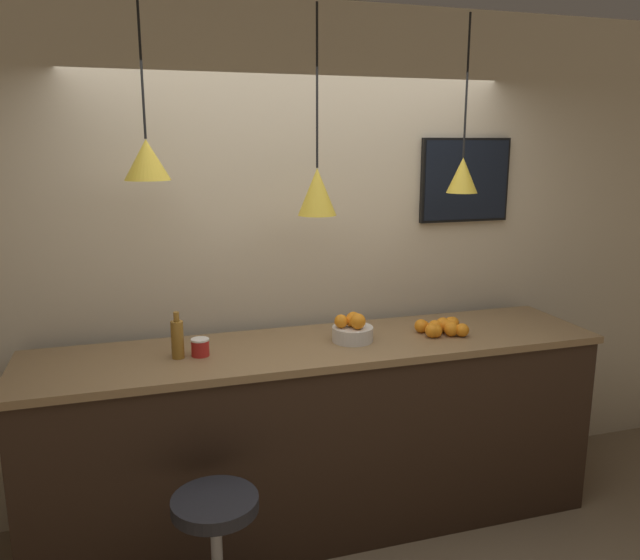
% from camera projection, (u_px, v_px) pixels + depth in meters
% --- Properties ---
extents(back_wall, '(8.00, 0.06, 2.90)m').
position_uv_depth(back_wall, '(297.00, 260.00, 3.70)').
color(back_wall, beige).
rests_on(back_wall, ground_plane).
extents(service_counter, '(3.10, 0.70, 1.07)m').
position_uv_depth(service_counter, '(320.00, 435.00, 3.47)').
color(service_counter, black).
rests_on(service_counter, ground_plane).
extents(bar_stool, '(0.43, 0.43, 0.64)m').
position_uv_depth(bar_stool, '(217.00, 542.00, 2.71)').
color(bar_stool, '#B7B7BC').
rests_on(bar_stool, ground_plane).
extents(fruit_bowl, '(0.22, 0.22, 0.17)m').
position_uv_depth(fruit_bowl, '(352.00, 330.00, 3.38)').
color(fruit_bowl, beige).
rests_on(fruit_bowl, service_counter).
extents(orange_pile, '(0.28, 0.23, 0.09)m').
position_uv_depth(orange_pile, '(442.00, 327.00, 3.51)').
color(orange_pile, orange).
rests_on(orange_pile, service_counter).
extents(juice_bottle, '(0.06, 0.06, 0.24)m').
position_uv_depth(juice_bottle, '(177.00, 339.00, 3.11)').
color(juice_bottle, olive).
rests_on(juice_bottle, service_counter).
extents(spread_jar, '(0.09, 0.09, 0.09)m').
position_uv_depth(spread_jar, '(200.00, 347.00, 3.15)').
color(spread_jar, red).
rests_on(spread_jar, service_counter).
extents(pendant_lamp_left, '(0.22, 0.22, 0.85)m').
position_uv_depth(pendant_lamp_left, '(147.00, 159.00, 2.94)').
color(pendant_lamp_left, black).
extents(pendant_lamp_middle, '(0.20, 0.20, 1.04)m').
position_uv_depth(pendant_lamp_middle, '(317.00, 191.00, 3.22)').
color(pendant_lamp_middle, black).
extents(pendant_lamp_right, '(0.17, 0.17, 0.95)m').
position_uv_depth(pendant_lamp_right, '(463.00, 174.00, 3.45)').
color(pendant_lamp_right, black).
extents(mounted_tv, '(0.59, 0.04, 0.51)m').
position_uv_depth(mounted_tv, '(465.00, 180.00, 3.86)').
color(mounted_tv, black).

